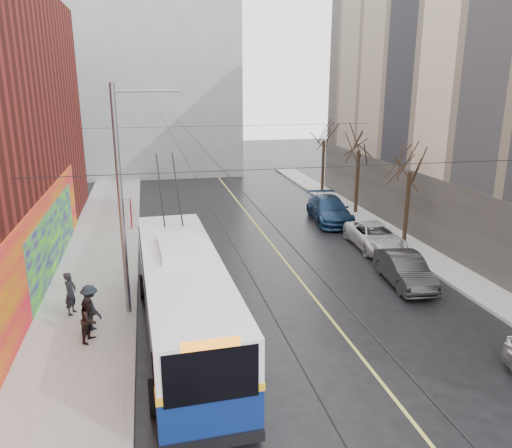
{
  "coord_description": "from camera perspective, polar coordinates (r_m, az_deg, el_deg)",
  "views": [
    {
      "loc": [
        -5.23,
        -8.95,
        9.01
      ],
      "look_at": [
        -0.75,
        11.48,
        3.05
      ],
      "focal_mm": 35.0,
      "sensor_mm": 36.0,
      "label": 1
    }
  ],
  "objects": [
    {
      "name": "sidewalk_left",
      "position": [
        22.94,
        -18.45,
        -7.87
      ],
      "size": [
        4.0,
        60.0,
        0.15
      ],
      "primitive_type": "cube",
      "color": "gray",
      "rests_on": "ground"
    },
    {
      "name": "tree_mid",
      "position": [
        35.17,
        11.74,
        9.46
      ],
      "size": [
        3.2,
        3.2,
        6.68
      ],
      "color": "black",
      "rests_on": "ground"
    },
    {
      "name": "parked_car_b",
      "position": [
        23.96,
        16.64,
        -5.02
      ],
      "size": [
        1.98,
        4.52,
        1.44
      ],
      "primitive_type": "imported",
      "rotation": [
        0.0,
        0.0,
        -0.11
      ],
      "color": "#28272A",
      "rests_on": "ground"
    },
    {
      "name": "pigeons_flying",
      "position": [
        19.36,
        -4.62,
        10.4
      ],
      "size": [
        3.13,
        1.52,
        1.52
      ],
      "color": "slate"
    },
    {
      "name": "tree_near",
      "position": [
        29.0,
        17.3,
        7.21
      ],
      "size": [
        3.2,
        3.2,
        6.4
      ],
      "color": "black",
      "rests_on": "ground"
    },
    {
      "name": "lane_line",
      "position": [
        25.55,
        3.74,
        -4.75
      ],
      "size": [
        0.12,
        50.0,
        0.01
      ],
      "primitive_type": "cube",
      "color": "#BFB74C",
      "rests_on": "ground"
    },
    {
      "name": "catenary_wires",
      "position": [
        24.03,
        -5.93,
        9.23
      ],
      "size": [
        18.0,
        60.0,
        0.22
      ],
      "color": "black"
    },
    {
      "name": "sidewalk_right",
      "position": [
        26.85,
        20.59,
        -4.58
      ],
      "size": [
        2.0,
        60.0,
        0.15
      ],
      "primitive_type": "cube",
      "color": "gray",
      "rests_on": "ground"
    },
    {
      "name": "trolleybus",
      "position": [
        18.15,
        -8.27,
        -8.19
      ],
      "size": [
        3.27,
        12.61,
        5.93
      ],
      "rotation": [
        0.0,
        0.0,
        0.03
      ],
      "color": "navy",
      "rests_on": "ground"
    },
    {
      "name": "streetlight_pole",
      "position": [
        19.42,
        -14.77,
        3.01
      ],
      "size": [
        2.65,
        0.6,
        9.0
      ],
      "color": "slate",
      "rests_on": "ground"
    },
    {
      "name": "building_far",
      "position": [
        53.94,
        -13.69,
        15.5
      ],
      "size": [
        20.5,
        12.1,
        18.0
      ],
      "color": "gray",
      "rests_on": "ground"
    },
    {
      "name": "pedestrian_c",
      "position": [
        19.6,
        -18.41,
        -9.02
      ],
      "size": [
        1.21,
        1.27,
        1.73
      ],
      "primitive_type": "imported",
      "rotation": [
        0.0,
        0.0,
        2.27
      ],
      "color": "black",
      "rests_on": "sidewalk_left"
    },
    {
      "name": "pedestrian_b",
      "position": [
        18.79,
        -18.47,
        -10.29
      ],
      "size": [
        0.91,
        0.99,
        1.65
      ],
      "primitive_type": "imported",
      "rotation": [
        0.0,
        0.0,
        1.13
      ],
      "color": "black",
      "rests_on": "sidewalk_left"
    },
    {
      "name": "parked_car_c",
      "position": [
        28.72,
        13.44,
        -1.38
      ],
      "size": [
        2.55,
        5.06,
        1.37
      ],
      "primitive_type": "imported",
      "rotation": [
        0.0,
        0.0,
        -0.06
      ],
      "color": "silver",
      "rests_on": "ground"
    },
    {
      "name": "following_car",
      "position": [
        26.8,
        -10.06,
        -2.31
      ],
      "size": [
        2.02,
        4.44,
        1.48
      ],
      "primitive_type": "imported",
      "rotation": [
        0.0,
        0.0,
        0.06
      ],
      "color": "silver",
      "rests_on": "ground"
    },
    {
      "name": "tree_far",
      "position": [
        41.64,
        7.81,
        10.45
      ],
      "size": [
        3.2,
        3.2,
        6.57
      ],
      "color": "black",
      "rests_on": "ground"
    },
    {
      "name": "pedestrian_a",
      "position": [
        21.07,
        -20.44,
        -7.43
      ],
      "size": [
        0.6,
        0.73,
        1.74
      ],
      "primitive_type": "imported",
      "rotation": [
        0.0,
        0.0,
        1.24
      ],
      "color": "black",
      "rests_on": "sidewalk_left"
    },
    {
      "name": "parked_car_d",
      "position": [
        33.59,
        8.39,
        1.63
      ],
      "size": [
        2.87,
        5.85,
        1.64
      ],
      "primitive_type": "imported",
      "rotation": [
        0.0,
        0.0,
        -0.11
      ],
      "color": "navy",
      "rests_on": "ground"
    }
  ]
}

